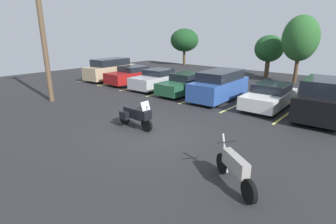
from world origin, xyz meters
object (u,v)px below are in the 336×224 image
car_green (185,84)px  car_blue (219,85)px  motorcycle_second (235,168)px  car_white (270,96)px  utility_pole (41,24)px  car_red (131,75)px  motorcycle_touring (136,115)px  car_tan (110,69)px  car_silver (157,79)px  car_black (322,99)px

car_green → car_blue: (2.70, 0.11, 0.24)m
motorcycle_second → car_white: bearing=104.4°
car_white → utility_pole: 13.99m
car_red → car_white: bearing=1.1°
motorcycle_second → motorcycle_touring: bearing=166.2°
car_tan → car_silver: (5.97, -0.02, -0.26)m
car_tan → car_silver: 5.98m
car_green → car_black: size_ratio=1.02×
car_tan → car_silver: car_tan is taller
car_tan → car_green: 8.74m
car_black → car_silver: bearing=179.7°
car_red → motorcycle_second: bearing=-31.3°
car_black → motorcycle_second: bearing=-92.9°
car_white → motorcycle_second: bearing=-75.6°
motorcycle_second → car_blue: (-5.45, 8.54, 0.39)m
car_red → motorcycle_touring: bearing=-40.3°
motorcycle_second → car_green: (-8.14, 8.43, 0.14)m
car_blue → motorcycle_touring: bearing=-91.0°
car_blue → car_black: 5.88m
car_tan → car_green: car_tan is taller
motorcycle_touring → utility_pole: utility_pole is taller
car_blue → utility_pole: (-7.89, -7.37, 3.75)m
motorcycle_second → car_red: (-13.93, 8.46, 0.17)m
motorcycle_touring → car_silver: bearing=126.9°
motorcycle_second → car_blue: size_ratio=0.37×
car_tan → motorcycle_touring: bearing=-32.3°
car_green → utility_pole: (-5.19, -7.26, 4.00)m
car_green → car_white: 5.91m
motorcycle_touring → car_white: bearing=65.5°
car_green → car_black: bearing=0.1°
motorcycle_second → car_silver: car_silver is taller
car_tan → car_red: car_tan is taller
car_red → car_blue: size_ratio=0.86×
car_red → utility_pole: size_ratio=0.47×
motorcycle_touring → car_white: (3.34, 7.31, 0.07)m
motorcycle_touring → motorcycle_second: motorcycle_touring is taller
motorcycle_touring → car_white: size_ratio=0.48×
utility_pole → car_tan: bearing=115.8°
motorcycle_second → car_silver: bearing=142.1°
car_green → utility_pole: size_ratio=0.50×
motorcycle_touring → car_black: 9.28m
car_blue → car_green: bearing=-177.7°
car_blue → motorcycle_second: bearing=-57.5°
car_blue → car_white: (3.21, 0.14, -0.24)m
car_white → car_black: (2.67, -0.24, 0.30)m
motorcycle_touring → car_red: size_ratio=0.49×
car_green → car_white: size_ratio=1.04×
car_black → car_red: bearing=179.9°
car_tan → car_green: size_ratio=1.07×
car_silver → car_black: car_black is taller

